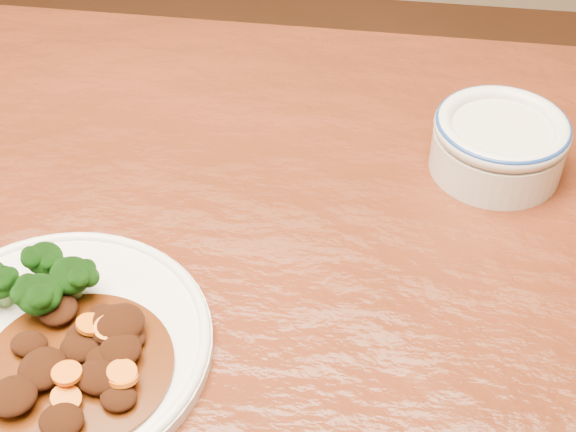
# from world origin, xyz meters

# --- Properties ---
(dining_table) EXTENTS (1.50, 0.90, 0.75)m
(dining_table) POSITION_xyz_m (0.00, 0.00, 0.67)
(dining_table) COLOR #5A2110
(dining_table) RESTS_ON ground
(dinner_plate) EXTENTS (0.25, 0.25, 0.02)m
(dinner_plate) POSITION_xyz_m (-0.03, -0.09, 0.76)
(dinner_plate) COLOR silver
(dinner_plate) RESTS_ON dining_table
(broccoli_florets) EXTENTS (0.12, 0.09, 0.04)m
(broccoli_florets) POSITION_xyz_m (-0.07, -0.05, 0.79)
(broccoli_florets) COLOR #6A9E51
(broccoli_florets) RESTS_ON dinner_plate
(mince_stew) EXTENTS (0.15, 0.15, 0.02)m
(mince_stew) POSITION_xyz_m (0.00, -0.11, 0.77)
(mince_stew) COLOR #4B2308
(mince_stew) RESTS_ON dinner_plate
(dip_bowl) EXTENTS (0.13, 0.13, 0.06)m
(dip_bowl) POSITION_xyz_m (0.32, 0.19, 0.78)
(dip_bowl) COLOR beige
(dip_bowl) RESTS_ON dining_table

